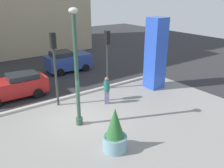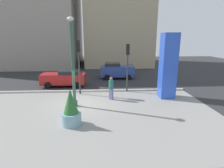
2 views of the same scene
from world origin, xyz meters
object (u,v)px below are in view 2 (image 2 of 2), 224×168
lamp_post (73,65)px  traffic_light_far_side (128,60)px  car_far_lane (117,70)px  art_pillar_blue (168,66)px  potted_plant_mid_plaza (71,110)px  traffic_light_corner (79,58)px  pedestrian_by_curb (111,87)px  car_curb_east (64,78)px

lamp_post → traffic_light_far_side: (4.14, 3.36, -0.06)m
lamp_post → car_far_lane: 9.81m
art_pillar_blue → potted_plant_mid_plaza: bearing=-147.0°
traffic_light_far_side → car_far_lane: traffic_light_far_side is taller
traffic_light_corner → traffic_light_far_side: traffic_light_corner is taller
potted_plant_mid_plaza → pedestrian_by_curb: bearing=59.7°
car_far_lane → traffic_light_corner: bearing=-121.0°
traffic_light_corner → traffic_light_far_side: (4.09, 0.52, -0.20)m
car_far_lane → pedestrian_by_curb: size_ratio=2.20×
traffic_light_far_side → pedestrian_by_curb: size_ratio=2.34×
traffic_light_corner → traffic_light_far_side: 4.13m
car_curb_east → traffic_light_corner: bearing=-55.8°
traffic_light_corner → pedestrian_by_curb: bearing=-32.0°
lamp_post → potted_plant_mid_plaza: bearing=-85.6°
lamp_post → traffic_light_corner: (0.05, 2.83, 0.14)m
lamp_post → traffic_light_far_side: 5.33m
lamp_post → car_far_lane: lamp_post is taller
lamp_post → car_curb_east: bearing=107.8°
traffic_light_corner → potted_plant_mid_plaza: bearing=-88.3°
potted_plant_mid_plaza → car_far_lane: (3.46, 11.75, 0.05)m
traffic_light_far_side → car_far_lane: size_ratio=1.07×
art_pillar_blue → traffic_light_far_side: art_pillar_blue is taller
art_pillar_blue → lamp_post: bearing=-167.4°
lamp_post → traffic_light_far_side: size_ratio=1.43×
lamp_post → potted_plant_mid_plaza: lamp_post is taller
traffic_light_corner → art_pillar_blue: bearing=-10.1°
traffic_light_far_side → art_pillar_blue: bearing=-31.3°
lamp_post → car_curb_east: size_ratio=1.40×
potted_plant_mid_plaza → car_far_lane: potted_plant_mid_plaza is taller
traffic_light_corner → car_curb_east: bearing=124.2°
potted_plant_mid_plaza → car_curb_east: size_ratio=0.48×
lamp_post → traffic_light_corner: bearing=89.0°
potted_plant_mid_plaza → traffic_light_far_side: 7.61m
traffic_light_far_side → car_far_lane: 5.86m
art_pillar_blue → pedestrian_by_curb: size_ratio=2.83×
potted_plant_mid_plaza → traffic_light_corner: 6.10m
car_curb_east → car_far_lane: car_far_lane is taller
lamp_post → potted_plant_mid_plaza: 3.51m
lamp_post → car_curb_east: (-1.78, 5.52, -2.07)m
potted_plant_mid_plaza → pedestrian_by_curb: 4.75m
car_curb_east → pedestrian_by_curb: 6.14m
art_pillar_blue → traffic_light_corner: (-7.01, 1.25, 0.51)m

